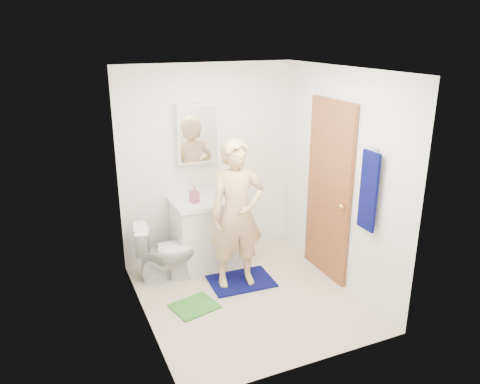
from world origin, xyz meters
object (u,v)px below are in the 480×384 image
(soap_dispenser, at_px, (194,194))
(toilet, at_px, (165,251))
(vanity_cabinet, at_px, (206,234))
(towel, at_px, (369,191))
(toothbrush_cup, at_px, (221,191))
(man, at_px, (237,214))
(medicine_cabinet, at_px, (197,133))

(soap_dispenser, bearing_deg, toilet, -166.58)
(vanity_cabinet, relative_size, towel, 1.00)
(toothbrush_cup, bearing_deg, soap_dispenser, -160.48)
(toilet, height_order, man, man)
(medicine_cabinet, bearing_deg, towel, -55.39)
(vanity_cabinet, relative_size, man, 0.48)
(medicine_cabinet, xyz_separation_m, man, (0.15, -0.84, -0.75))
(man, bearing_deg, medicine_cabinet, 106.69)
(vanity_cabinet, bearing_deg, towel, -51.53)
(toothbrush_cup, relative_size, man, 0.07)
(medicine_cabinet, distance_m, man, 1.13)
(towel, bearing_deg, medicine_cabinet, 124.61)
(vanity_cabinet, distance_m, medicine_cabinet, 1.22)
(towel, bearing_deg, toothbrush_cup, 121.35)
(vanity_cabinet, xyz_separation_m, man, (0.15, -0.62, 0.45))
(towel, distance_m, soap_dispenser, 1.97)
(medicine_cabinet, height_order, towel, medicine_cabinet)
(soap_dispenser, height_order, man, man)
(vanity_cabinet, height_order, towel, towel)
(soap_dispenser, height_order, toothbrush_cup, soap_dispenser)
(towel, xyz_separation_m, toothbrush_cup, (-0.95, 1.55, -0.36))
(toilet, bearing_deg, towel, -117.61)
(medicine_cabinet, relative_size, man, 0.42)
(soap_dispenser, distance_m, man, 0.63)
(toothbrush_cup, xyz_separation_m, man, (-0.08, -0.69, -0.04))
(toilet, bearing_deg, man, -113.06)
(towel, bearing_deg, man, 139.88)
(towel, bearing_deg, vanity_cabinet, 128.47)
(vanity_cabinet, bearing_deg, medicine_cabinet, 90.00)
(soap_dispenser, bearing_deg, vanity_cabinet, 23.75)
(man, bearing_deg, towel, -33.45)
(vanity_cabinet, relative_size, toilet, 1.16)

